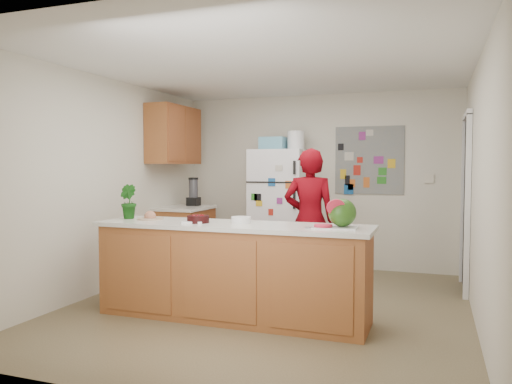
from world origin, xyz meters
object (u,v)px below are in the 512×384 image
(refrigerator, at_px, (280,210))
(person, at_px, (310,220))
(cherry_bowl, at_px, (198,219))
(watermelon, at_px, (342,213))

(refrigerator, relative_size, person, 1.02)
(refrigerator, xyz_separation_m, cherry_bowl, (-0.08, -2.43, 0.11))
(watermelon, xyz_separation_m, cherry_bowl, (-1.39, -0.06, -0.10))
(refrigerator, bearing_deg, cherry_bowl, -91.93)
(person, distance_m, watermelon, 1.45)
(refrigerator, xyz_separation_m, person, (0.70, -1.07, -0.01))
(watermelon, height_order, cherry_bowl, watermelon)
(cherry_bowl, bearing_deg, watermelon, 2.48)
(refrigerator, height_order, person, refrigerator)
(watermelon, relative_size, cherry_bowl, 1.16)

